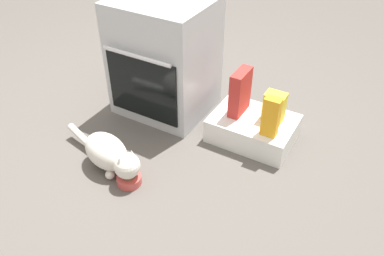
% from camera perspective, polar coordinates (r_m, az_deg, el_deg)
% --- Properties ---
extents(ground, '(8.00, 8.00, 0.00)m').
position_cam_1_polar(ground, '(2.44, -7.36, -2.03)').
color(ground, '#56514C').
extents(oven, '(0.58, 0.55, 0.75)m').
position_cam_1_polar(oven, '(2.55, -4.03, 10.21)').
color(oven, '#B7BABF').
rests_on(oven, ground).
extents(pantry_cabinet, '(0.50, 0.36, 0.16)m').
position_cam_1_polar(pantry_cabinet, '(2.43, 8.84, -0.05)').
color(pantry_cabinet, white).
rests_on(pantry_cabinet, ground).
extents(food_bowl, '(0.14, 0.14, 0.08)m').
position_cam_1_polar(food_bowl, '(2.17, -9.15, -7.33)').
color(food_bowl, '#C64C47').
rests_on(food_bowl, ground).
extents(cat, '(0.63, 0.26, 0.21)m').
position_cam_1_polar(cat, '(2.22, -11.87, -3.72)').
color(cat, silver).
rests_on(cat, ground).
extents(cereal_box, '(0.07, 0.18, 0.28)m').
position_cam_1_polar(cereal_box, '(2.35, 7.02, 5.20)').
color(cereal_box, '#B72D28').
rests_on(cereal_box, pantry_cabinet).
extents(snack_bag, '(0.12, 0.09, 0.18)m').
position_cam_1_polar(snack_bag, '(2.34, 11.89, 3.00)').
color(snack_bag, yellow).
rests_on(snack_bag, pantry_cabinet).
extents(juice_carton, '(0.09, 0.06, 0.24)m').
position_cam_1_polar(juice_carton, '(2.21, 11.43, 1.59)').
color(juice_carton, orange).
rests_on(juice_carton, pantry_cabinet).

